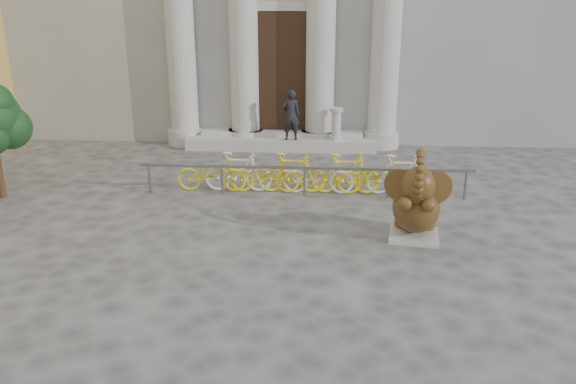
{
  "coord_description": "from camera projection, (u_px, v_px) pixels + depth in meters",
  "views": [
    {
      "loc": [
        1.4,
        -8.1,
        4.44
      ],
      "look_at": [
        0.73,
        1.75,
        1.1
      ],
      "focal_mm": 35.0,
      "sensor_mm": 36.0,
      "label": 1
    }
  ],
  "objects": [
    {
      "name": "balustrade_post",
      "position": [
        336.0,
        125.0,
        17.4
      ],
      "size": [
        0.41,
        0.41,
        1.01
      ],
      "color": "#A8A59E",
      "rests_on": "entrance_steps"
    },
    {
      "name": "ground",
      "position": [
        236.0,
        289.0,
        9.17
      ],
      "size": [
        80.0,
        80.0,
        0.0
      ],
      "primitive_type": "plane",
      "color": "#474442",
      "rests_on": "ground"
    },
    {
      "name": "pedestrian",
      "position": [
        291.0,
        115.0,
        17.34
      ],
      "size": [
        0.63,
        0.47,
        1.57
      ],
      "primitive_type": "imported",
      "rotation": [
        0.0,
        0.0,
        3.33
      ],
      "color": "black",
      "rests_on": "entrance_steps"
    },
    {
      "name": "entrance_steps",
      "position": [
        281.0,
        143.0,
        18.0
      ],
      "size": [
        6.0,
        1.2,
        0.36
      ],
      "primitive_type": "cube",
      "color": "#A8A59E",
      "rests_on": "ground"
    },
    {
      "name": "elephant_statue",
      "position": [
        416.0,
        206.0,
        10.91
      ],
      "size": [
        1.26,
        1.47,
        1.9
      ],
      "rotation": [
        0.0,
        0.0,
        -0.15
      ],
      "color": "#A8A59E",
      "rests_on": "ground"
    },
    {
      "name": "bike_rack",
      "position": [
        304.0,
        173.0,
        13.66
      ],
      "size": [
        8.0,
        0.53,
        1.0
      ],
      "color": "slate",
      "rests_on": "ground"
    }
  ]
}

